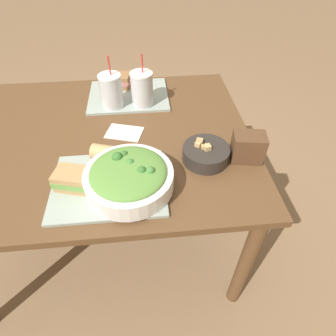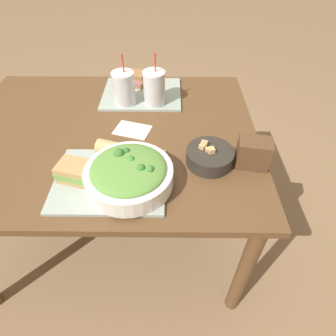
{
  "view_description": "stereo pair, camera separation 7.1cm",
  "coord_description": "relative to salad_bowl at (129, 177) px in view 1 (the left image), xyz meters",
  "views": [
    {
      "loc": [
        0.2,
        -0.96,
        1.44
      ],
      "look_at": [
        0.27,
        -0.31,
        0.8
      ],
      "focal_mm": 30.0,
      "sensor_mm": 36.0,
      "label": 1
    },
    {
      "loc": [
        0.27,
        -0.96,
        1.44
      ],
      "look_at": [
        0.27,
        -0.31,
        0.8
      ],
      "focal_mm": 30.0,
      "sensor_mm": 36.0,
      "label": 2
    }
  ],
  "objects": [
    {
      "name": "tray_near",
      "position": [
        -0.07,
        0.02,
        -0.05
      ],
      "size": [
        0.39,
        0.31,
        0.01
      ],
      "color": "#99A89E",
      "rests_on": "dining_table"
    },
    {
      "name": "dining_table",
      "position": [
        -0.14,
        0.31,
        -0.15
      ],
      "size": [
        1.28,
        1.0,
        0.72
      ],
      "color": "brown",
      "rests_on": "ground_plane"
    },
    {
      "name": "ground_plane",
      "position": [
        -0.14,
        0.31,
        -0.78
      ],
      "size": [
        12.0,
        12.0,
        0.0
      ],
      "primitive_type": "plane",
      "color": "#846647"
    },
    {
      "name": "sandwich_far",
      "position": [
        -0.06,
        0.71,
        -0.01
      ],
      "size": [
        0.16,
        0.12,
        0.06
      ],
      "rotation": [
        0.0,
        0.0,
        -0.21
      ],
      "color": "olive",
      "rests_on": "tray_far"
    },
    {
      "name": "sandwich_near",
      "position": [
        -0.18,
        0.02,
        -0.01
      ],
      "size": [
        0.15,
        0.12,
        0.06
      ],
      "rotation": [
        0.0,
        0.0,
        -0.26
      ],
      "color": "tan",
      "rests_on": "tray_near"
    },
    {
      "name": "napkin_folded",
      "position": [
        -0.03,
        0.32,
        -0.06
      ],
      "size": [
        0.17,
        0.14,
        0.0
      ],
      "color": "silver",
      "rests_on": "dining_table"
    },
    {
      "name": "salad_bowl",
      "position": [
        0.0,
        0.0,
        0.0
      ],
      "size": [
        0.3,
        0.3,
        0.11
      ],
      "color": "white",
      "rests_on": "tray_near"
    },
    {
      "name": "chip_bag",
      "position": [
        0.44,
        0.11,
        -0.0
      ],
      "size": [
        0.13,
        0.1,
        0.11
      ],
      "rotation": [
        0.0,
        0.0,
        -0.16
      ],
      "color": "brown",
      "rests_on": "dining_table"
    },
    {
      "name": "baguette_far",
      "position": [
        -0.05,
        0.74,
        -0.02
      ],
      "size": [
        0.13,
        0.08,
        0.06
      ],
      "rotation": [
        0.0,
        0.0,
        1.73
      ],
      "color": "tan",
      "rests_on": "tray_far"
    },
    {
      "name": "drink_cup_red",
      "position": [
        0.06,
        0.52,
        0.03
      ],
      "size": [
        0.1,
        0.1,
        0.24
      ],
      "color": "silver",
      "rests_on": "tray_far"
    },
    {
      "name": "soup_bowl",
      "position": [
        0.28,
        0.12,
        -0.03
      ],
      "size": [
        0.17,
        0.17,
        0.08
      ],
      "color": "#2D2823",
      "rests_on": "dining_table"
    },
    {
      "name": "drink_cup_dark",
      "position": [
        -0.08,
        0.52,
        0.02
      ],
      "size": [
        0.1,
        0.1,
        0.24
      ],
      "color": "silver",
      "rests_on": "tray_far"
    },
    {
      "name": "tray_far",
      "position": [
        -0.01,
        0.61,
        -0.05
      ],
      "size": [
        0.39,
        0.31,
        0.01
      ],
      "color": "#99A89E",
      "rests_on": "dining_table"
    },
    {
      "name": "baguette_near",
      "position": [
        -0.07,
        0.14,
        -0.02
      ],
      "size": [
        0.15,
        0.1,
        0.06
      ],
      "rotation": [
        0.0,
        0.0,
        1.26
      ],
      "color": "tan",
      "rests_on": "tray_near"
    }
  ]
}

